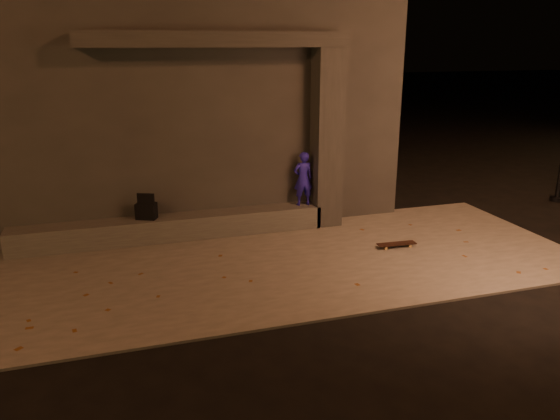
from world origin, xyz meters
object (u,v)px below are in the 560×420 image
object	(u,v)px
column	(327,139)
backpack	(146,210)
skateboard	(397,244)
skateboarder	(303,179)

from	to	relation	value
column	backpack	world-z (taller)	column
backpack	skateboard	world-z (taller)	backpack
skateboarder	skateboard	size ratio (longest dim) A/B	1.49
skateboarder	backpack	bearing A→B (deg)	0.43
skateboard	skateboarder	bearing A→B (deg)	128.62
skateboarder	skateboard	distance (m)	2.35
skateboarder	skateboard	world-z (taller)	skateboarder
skateboarder	backpack	size ratio (longest dim) A/B	2.13
backpack	skateboarder	bearing A→B (deg)	24.61
column	backpack	distance (m)	3.86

